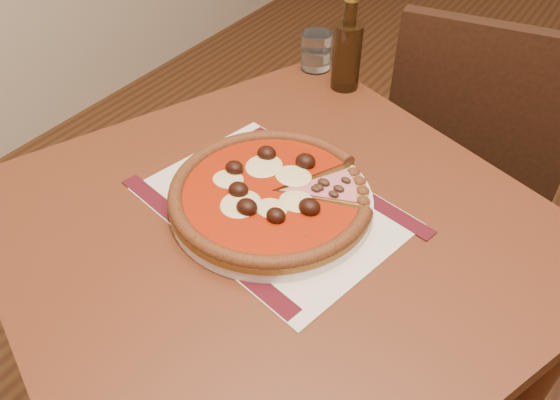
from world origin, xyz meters
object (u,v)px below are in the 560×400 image
object	(u,v)px
table	(273,264)
chair_far	(472,149)
pizza	(271,192)
bottle	(347,53)
water_glass	(316,51)
plate	(271,202)

from	to	relation	value
table	chair_far	distance (m)	0.75
pizza	chair_far	bearing A→B (deg)	77.54
chair_far	bottle	size ratio (longest dim) A/B	4.44
water_glass	plate	bearing A→B (deg)	-67.74
plate	table	bearing A→B (deg)	-51.75
table	water_glass	size ratio (longest dim) A/B	12.64
pizza	bottle	distance (m)	0.42
table	bottle	world-z (taller)	bottle
pizza	water_glass	world-z (taller)	water_glass
bottle	table	bearing A→B (deg)	-75.96
pizza	water_glass	bearing A→B (deg)	112.20
pizza	bottle	size ratio (longest dim) A/B	1.65
bottle	pizza	bearing A→B (deg)	-77.97
water_glass	bottle	distance (m)	0.11
water_glass	bottle	xyz separation A→B (m)	(0.09, -0.04, 0.04)
chair_far	plate	xyz separation A→B (m)	(-0.15, -0.69, 0.26)
table	bottle	bearing A→B (deg)	104.04
chair_far	plate	size ratio (longest dim) A/B	2.71
water_glass	table	bearing A→B (deg)	-66.68
bottle	plate	bearing A→B (deg)	-77.91
chair_far	water_glass	distance (m)	0.51
table	pizza	distance (m)	0.14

